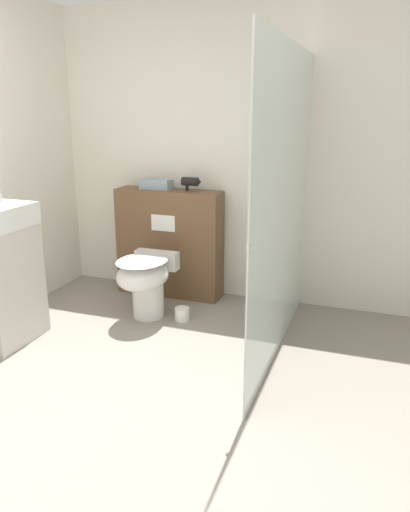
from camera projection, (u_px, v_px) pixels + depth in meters
ground_plane at (76, 432)px, 2.63m from camera, size 12.00×12.00×0.00m
wall_back at (214, 155)px, 4.29m from camera, size 8.00×0.06×2.50m
partition_panel at (170, 243)px, 4.46m from camera, size 0.95×0.26×0.95m
shower_glass at (284, 207)px, 3.25m from camera, size 0.04×1.82×2.03m
toilet at (145, 280)px, 3.97m from camera, size 0.40×0.56×0.51m
hair_drier at (191, 182)px, 4.24m from camera, size 0.17×0.07×0.12m
folded_towel at (156, 184)px, 4.36m from camera, size 0.27×0.14×0.09m
spare_toilet_roll at (182, 314)px, 4.00m from camera, size 0.12×0.12×0.10m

